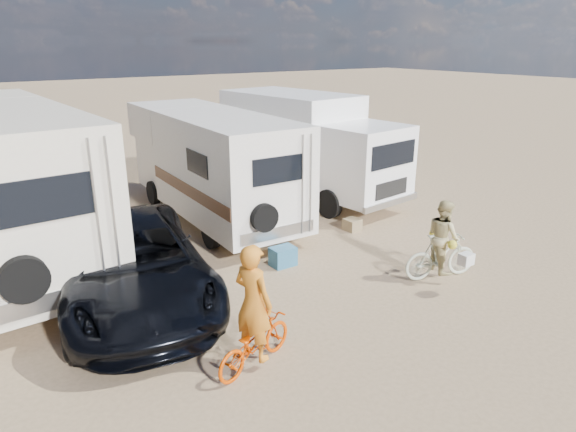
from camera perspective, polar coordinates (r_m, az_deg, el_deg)
ground at (r=9.89m, az=8.79°, el=-11.59°), size 140.00×140.00×0.00m
rv_main at (r=15.05m, az=-8.54°, el=5.49°), size 2.61×7.39×3.09m
rv_left at (r=13.31m, az=-29.06°, el=2.79°), size 3.15×8.48×3.66m
box_truck at (r=17.01m, az=2.50°, el=7.70°), size 3.22×7.04×3.36m
dark_suv at (r=10.65m, az=-17.04°, el=-4.99°), size 3.78×6.32×1.64m
bike_man at (r=8.42m, az=-3.78°, el=-13.91°), size 1.72×1.03×0.85m
bike_woman at (r=11.74m, az=16.70°, el=-4.28°), size 1.80×0.98×1.04m
rider_man at (r=8.14m, az=-3.86°, el=-10.71°), size 0.65×0.81×1.93m
rider_woman at (r=11.63m, az=16.83°, el=-2.98°), size 0.82×0.93×1.62m
bike_parked at (r=17.38m, az=11.13°, el=3.34°), size 1.69×1.25×0.85m
cooler at (r=11.96m, az=-0.57°, el=-4.54°), size 0.57×0.41×0.45m
crate at (r=14.30m, az=7.16°, el=-0.95°), size 0.44×0.44×0.32m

